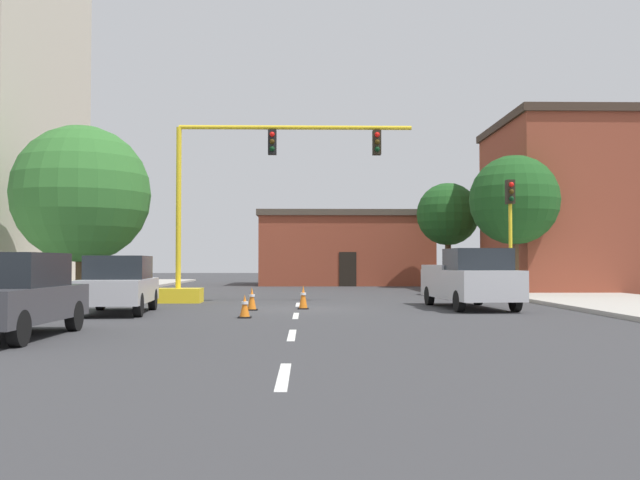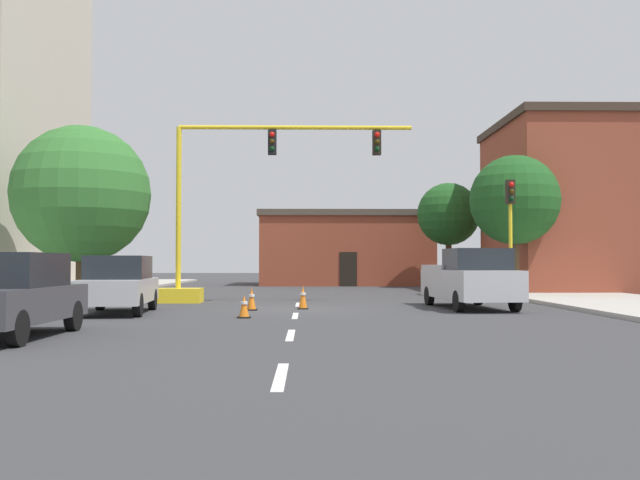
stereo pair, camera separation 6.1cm
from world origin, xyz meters
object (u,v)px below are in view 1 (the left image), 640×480
(traffic_cone_roadside_a, at_px, (303,297))
(traffic_cone_roadside_b, at_px, (252,299))
(traffic_signal_gantry, at_px, (213,243))
(tree_left_near, at_px, (81,194))
(tree_right_far, at_px, (448,214))
(sedan_dark_gray_near_left, at_px, (10,294))
(tree_right_mid, at_px, (514,200))
(pickup_truck_silver, at_px, (470,279))
(traffic_cone_roadside_c, at_px, (245,306))
(traffic_light_pole_right, at_px, (510,212))
(sedan_silver_mid_left, at_px, (119,284))

(traffic_cone_roadside_a, height_order, traffic_cone_roadside_b, traffic_cone_roadside_a)
(traffic_signal_gantry, relative_size, traffic_cone_roadside_b, 13.28)
(tree_left_near, bearing_deg, traffic_signal_gantry, -6.98)
(tree_right_far, relative_size, traffic_cone_roadside_a, 8.04)
(sedan_dark_gray_near_left, distance_m, traffic_cone_roadside_a, 10.76)
(tree_left_near, distance_m, tree_right_mid, 18.80)
(pickup_truck_silver, distance_m, traffic_cone_roadside_c, 8.26)
(traffic_light_pole_right, distance_m, tree_right_far, 14.97)
(tree_left_near, distance_m, sedan_silver_mid_left, 7.88)
(tree_left_near, relative_size, traffic_cone_roadside_c, 10.57)
(tree_right_far, height_order, sedan_silver_mid_left, tree_right_far)
(tree_right_mid, bearing_deg, traffic_signal_gantry, -159.53)
(sedan_dark_gray_near_left, distance_m, traffic_cone_roadside_c, 6.80)
(traffic_cone_roadside_a, distance_m, traffic_cone_roadside_c, 4.08)
(traffic_signal_gantry, relative_size, tree_right_mid, 1.54)
(pickup_truck_silver, distance_m, traffic_cone_roadside_a, 5.62)
(traffic_signal_gantry, distance_m, pickup_truck_silver, 9.87)
(sedan_silver_mid_left, bearing_deg, tree_left_near, 116.26)
(tree_right_far, height_order, pickup_truck_silver, tree_right_far)
(tree_right_mid, distance_m, sedan_silver_mid_left, 18.85)
(sedan_dark_gray_near_left, bearing_deg, traffic_cone_roadside_c, 50.14)
(traffic_cone_roadside_a, bearing_deg, traffic_signal_gantry, 131.97)
(tree_right_mid, bearing_deg, traffic_cone_roadside_c, -131.78)
(tree_right_far, relative_size, sedan_silver_mid_left, 1.37)
(traffic_signal_gantry, xyz_separation_m, traffic_cone_roadside_b, (1.85, -4.46, -1.93))
(traffic_signal_gantry, height_order, traffic_cone_roadside_b, traffic_signal_gantry)
(tree_left_near, bearing_deg, sedan_dark_gray_near_left, -78.31)
(tree_right_mid, distance_m, traffic_cone_roadside_c, 17.27)
(tree_right_far, bearing_deg, tree_right_mid, -84.84)
(traffic_cone_roadside_a, relative_size, traffic_cone_roadside_b, 1.06)
(tree_right_mid, bearing_deg, traffic_light_pole_right, -108.19)
(sedan_dark_gray_near_left, relative_size, traffic_cone_roadside_c, 6.91)
(traffic_light_pole_right, distance_m, traffic_cone_roadside_b, 11.46)
(tree_right_far, height_order, sedan_dark_gray_near_left, tree_right_far)
(traffic_cone_roadside_a, xyz_separation_m, traffic_cone_roadside_b, (-1.65, -0.57, -0.02))
(traffic_cone_roadside_b, bearing_deg, traffic_light_pole_right, 27.08)
(sedan_dark_gray_near_left, bearing_deg, traffic_signal_gantry, 79.21)
(tree_right_mid, height_order, tree_right_far, tree_right_mid)
(tree_left_near, bearing_deg, traffic_light_pole_right, -0.30)
(tree_left_near, height_order, tree_right_mid, tree_left_near)
(sedan_dark_gray_near_left, bearing_deg, traffic_cone_roadside_b, 62.83)
(traffic_cone_roadside_a, bearing_deg, traffic_cone_roadside_b, -160.91)
(tree_right_mid, xyz_separation_m, traffic_cone_roadside_a, (-9.58, -8.77, -3.98))
(traffic_signal_gantry, bearing_deg, tree_left_near, 173.02)
(pickup_truck_silver, bearing_deg, traffic_cone_roadside_b, -173.39)
(sedan_dark_gray_near_left, relative_size, traffic_cone_roadside_a, 5.74)
(sedan_silver_mid_left, height_order, traffic_cone_roadside_c, sedan_silver_mid_left)
(sedan_silver_mid_left, bearing_deg, traffic_cone_roadside_c, -25.20)
(traffic_signal_gantry, height_order, traffic_light_pole_right, traffic_signal_gantry)
(pickup_truck_silver, distance_m, sedan_silver_mid_left, 11.36)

